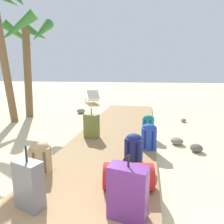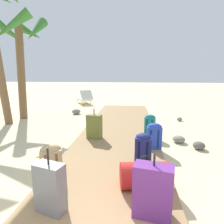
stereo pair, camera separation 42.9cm
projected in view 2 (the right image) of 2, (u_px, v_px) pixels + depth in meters
The scene contains 16 objects.
ground_plane at pixel (116, 146), 4.56m from camera, with size 60.00×60.00×0.00m, color beige.
boardwalk at pixel (118, 133), 5.41m from camera, with size 2.01×8.83×0.08m, color #9E7A51.
duffel_bag_red at pixel (145, 175), 2.76m from camera, with size 0.74×0.47×0.49m.
backpack_tan at pixel (52, 159), 3.08m from camera, with size 0.38×0.31×0.52m.
backpack_teal at pixel (150, 124), 5.11m from camera, with size 0.30×0.24×0.55m.
suitcase_grey at pixel (50, 188), 2.26m from camera, with size 0.38×0.28×0.80m.
backpack_blue at pixel (154, 135), 4.20m from camera, with size 0.32×0.22×0.56m.
suitcase_olive at pixel (94, 126), 4.85m from camera, with size 0.40×0.29×0.75m.
backpack_navy at pixel (143, 147), 3.51m from camera, with size 0.32×0.29×0.56m.
suitcase_purple at pixel (153, 191), 2.17m from camera, with size 0.47×0.30×0.76m.
palm_tree_near_left at pixel (16, 40), 6.85m from camera, with size 2.16×2.10×3.73m.
lounge_chair at pixel (85, 98), 10.65m from camera, with size 1.26×1.66×0.77m.
rock_right_mid at pixel (179, 139), 4.80m from camera, with size 0.32×0.29×0.17m, color gray.
rock_right_far at pixel (199, 145), 4.38m from camera, with size 0.26×0.27×0.17m, color #5B5651.
rock_left_mid at pixel (76, 112), 8.10m from camera, with size 0.36×0.32×0.21m, color gray.
rock_right_near at pixel (179, 119), 6.95m from camera, with size 0.18×0.18×0.13m, color gray.
Camera 2 is at (0.37, -0.76, 1.70)m, focal length 31.21 mm.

